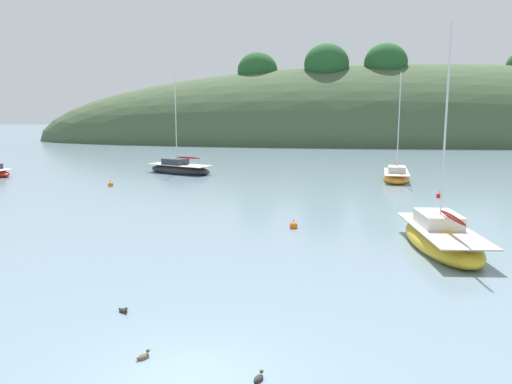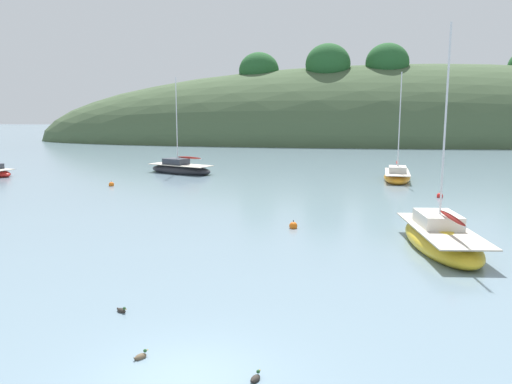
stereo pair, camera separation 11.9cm
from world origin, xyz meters
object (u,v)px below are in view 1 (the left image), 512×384
Objects in this scene: sailboat_black_sloop at (179,169)px; duck_lone_left at (143,357)px; sailboat_blue_center at (396,176)px; mooring_buoy_inner at (294,226)px; mooring_buoy_outer at (111,185)px; duck_straggler at (123,311)px; mooring_buoy_channel at (439,196)px; duck_trailing at (259,378)px; sailboat_red_portside at (441,238)px.

duck_lone_left is at bearing -78.21° from sailboat_black_sloop.
mooring_buoy_inner is (-8.94, -19.04, -0.29)m from sailboat_blue_center.
mooring_buoy_inner is 20.50m from mooring_buoy_outer.
sailboat_black_sloop reaches higher than duck_straggler.
duck_lone_left is 3.22m from duck_straggler.
mooring_buoy_channel is 1.00× the size of mooring_buoy_inner.
duck_straggler is at bearing -125.07° from mooring_buoy_channel.
sailboat_blue_center is 23.40× the size of duck_trailing.
duck_lone_left is 0.97× the size of duck_straggler.
mooring_buoy_inner is at bearing 75.86° from duck_lone_left.
mooring_buoy_inner is at bearing 153.61° from sailboat_red_portside.
sailboat_red_portside is at bearing -95.69° from sailboat_blue_center.
sailboat_black_sloop is 25.39m from mooring_buoy_inner.
mooring_buoy_channel reaches higher than duck_lone_left.
sailboat_red_portside is 14.20m from mooring_buoy_channel.
mooring_buoy_channel is 28.64m from duck_lone_left.
sailboat_blue_center is at bearing 12.25° from mooring_buoy_outer.
mooring_buoy_channel is 25.73m from mooring_buoy_outer.
mooring_buoy_inner is at bearing -63.19° from sailboat_black_sloop.
sailboat_blue_center is at bearing 99.22° from mooring_buoy_channel.
mooring_buoy_channel is (21.80, -12.27, -0.31)m from sailboat_black_sloop.
sailboat_red_portside is 14.16m from duck_trailing.
sailboat_red_portside is at bearing -38.10° from mooring_buoy_outer.
duck_trailing is 1.04× the size of duck_straggler.
mooring_buoy_channel and mooring_buoy_outer have the same top height.
mooring_buoy_outer is (-3.70, -8.85, -0.31)m from sailboat_black_sloop.
mooring_buoy_outer reaches higher than duck_straggler.
mooring_buoy_inner reaches higher than duck_lone_left.
mooring_buoy_inner is 15.04m from duck_lone_left.
duck_trailing is (-0.69, -15.39, -0.07)m from mooring_buoy_inner.
sailboat_red_portside is 15.32m from duck_lone_left.
sailboat_red_portside reaches higher than sailboat_black_sloop.
mooring_buoy_channel is at bearing 75.17° from sailboat_red_portside.
sailboat_blue_center is 17.85× the size of mooring_buoy_inner.
duck_straggler is at bearing 117.97° from duck_lone_left.
sailboat_black_sloop reaches higher than duck_trailing.
sailboat_red_portside is at bearing -55.05° from sailboat_black_sloop.
sailboat_black_sloop is at bearing 100.32° from duck_straggler.
mooring_buoy_outer is (-25.50, 3.42, 0.00)m from mooring_buoy_channel.
duck_trailing is (-9.64, -34.43, -0.35)m from sailboat_blue_center.
duck_lone_left is (-14.02, -24.97, -0.07)m from mooring_buoy_channel.
sailboat_black_sloop is 25.02m from mooring_buoy_channel.
mooring_buoy_inner is at bearing -134.89° from mooring_buoy_channel.
duck_lone_left is 3.09m from duck_trailing.
mooring_buoy_channel is at bearing -29.38° from sailboat_black_sloop.
duck_trailing is at bearing -121.56° from sailboat_red_portside.
mooring_buoy_channel is 1.00× the size of mooring_buoy_outer.
sailboat_black_sloop is 9.60m from mooring_buoy_outer.
sailboat_black_sloop is 17.78× the size of mooring_buoy_outer.
sailboat_blue_center is 24.65m from mooring_buoy_outer.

